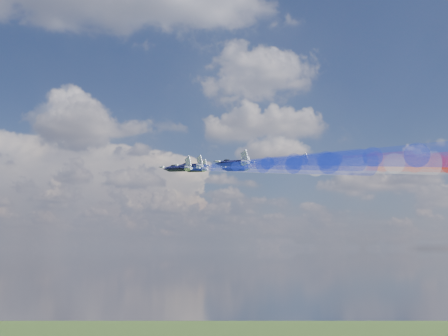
{
  "coord_description": "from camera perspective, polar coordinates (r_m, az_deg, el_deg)",
  "views": [
    {
      "loc": [
        -31.53,
        -117.29,
        138.49
      ],
      "look_at": [
        -21.76,
        24.21,
        160.8
      ],
      "focal_mm": 41.28,
      "sensor_mm": 36.0,
      "label": 1
    }
  ],
  "objects": [
    {
      "name": "jet_lead",
      "position": [
        157.27,
        -3.11,
        -0.18
      ],
      "size": [
        16.77,
        17.89,
        5.93
      ],
      "primitive_type": null,
      "rotation": [
        0.11,
        -0.07,
        0.57
      ],
      "color": "black"
    },
    {
      "name": "trail_lead",
      "position": [
        131.8,
        4.67,
        0.04
      ],
      "size": [
        32.22,
        46.39,
        10.42
      ],
      "primitive_type": null,
      "rotation": [
        0.11,
        -0.07,
        0.57
      ],
      "color": "white"
    },
    {
      "name": "jet_inner_left",
      "position": [
        143.21,
        -3.77,
        0.18
      ],
      "size": [
        16.77,
        17.89,
        5.93
      ],
      "primitive_type": null,
      "rotation": [
        0.11,
        -0.07,
        0.57
      ],
      "color": "black"
    },
    {
      "name": "trail_inner_left",
      "position": [
        117.64,
        4.82,
        0.51
      ],
      "size": [
        32.22,
        46.39,
        10.42
      ],
      "primitive_type": null,
      "rotation": [
        0.11,
        -0.07,
        0.57
      ],
      "color": "#192FDA"
    },
    {
      "name": "jet_inner_right",
      "position": [
        153.17,
        1.42,
        0.15
      ],
      "size": [
        16.77,
        17.89,
        5.93
      ],
      "primitive_type": null,
      "rotation": [
        0.11,
        -0.07,
        0.57
      ],
      "color": "black"
    },
    {
      "name": "trail_inner_right",
      "position": [
        129.53,
        10.26,
        0.44
      ],
      "size": [
        32.22,
        46.39,
        10.42
      ],
      "primitive_type": null,
      "rotation": [
        0.11,
        -0.07,
        0.57
      ],
      "color": "red"
    },
    {
      "name": "jet_outer_left",
      "position": [
        129.16,
        -5.11,
        -0.07
      ],
      "size": [
        16.77,
        17.89,
        5.93
      ],
      "primitive_type": null,
      "rotation": [
        0.11,
        -0.07,
        0.57
      ],
      "color": "black"
    },
    {
      "name": "trail_outer_left",
      "position": [
        103.27,
        4.32,
        0.24
      ],
      "size": [
        32.22,
        46.39,
        10.42
      ],
      "primitive_type": null,
      "rotation": [
        0.11,
        -0.07,
        0.57
      ],
      "color": "#192FDA"
    },
    {
      "name": "jet_center_third",
      "position": [
        139.78,
        1.44,
        -0.06
      ],
      "size": [
        16.77,
        17.89,
        5.93
      ],
      "primitive_type": null,
      "rotation": [
        0.11,
        -0.07,
        0.57
      ],
      "color": "black"
    },
    {
      "name": "trail_center_third",
      "position": [
        116.32,
        11.31,
        0.22
      ],
      "size": [
        32.22,
        46.39,
        10.42
      ],
      "primitive_type": null,
      "rotation": [
        0.11,
        -0.07,
        0.57
      ],
      "color": "white"
    },
    {
      "name": "jet_outer_right",
      "position": [
        151.12,
        7.23,
        0.0
      ],
      "size": [
        16.77,
        17.89,
        5.93
      ],
      "primitive_type": null,
      "rotation": [
        0.11,
        -0.07,
        0.57
      ],
      "color": "black"
    },
    {
      "name": "trail_outer_right",
      "position": [
        130.02,
        17.14,
        0.26
      ],
      "size": [
        32.22,
        46.39,
        10.42
      ],
      "primitive_type": null,
      "rotation": [
        0.11,
        -0.07,
        0.57
      ],
      "color": "red"
    },
    {
      "name": "jet_rear_left",
      "position": [
        124.25,
        0.95,
        0.54
      ],
      "size": [
        16.77,
        17.89,
        5.93
      ],
      "primitive_type": null,
      "rotation": [
        0.11,
        -0.07,
        0.57
      ],
      "color": "black"
    },
    {
      "name": "trail_rear_left",
      "position": [
        100.85,
        12.22,
        1.0
      ],
      "size": [
        32.22,
        46.39,
        10.42
      ],
      "primitive_type": null,
      "rotation": [
        0.11,
        -0.07,
        0.57
      ],
      "color": "#192FDA"
    },
    {
      "name": "jet_rear_right",
      "position": [
        135.91,
        7.52,
        0.3
      ],
      "size": [
        16.77,
        17.89,
        5.93
      ],
      "primitive_type": null,
      "rotation": [
        0.11,
        -0.07,
        0.57
      ],
      "color": "black"
    },
    {
      "name": "trail_rear_right",
      "position": [
        115.2,
        18.78,
        0.65
      ],
      "size": [
        32.22,
        46.39,
        10.42
      ],
      "primitive_type": null,
      "rotation": [
        0.11,
        -0.07,
        0.57
      ],
      "color": "red"
    }
  ]
}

